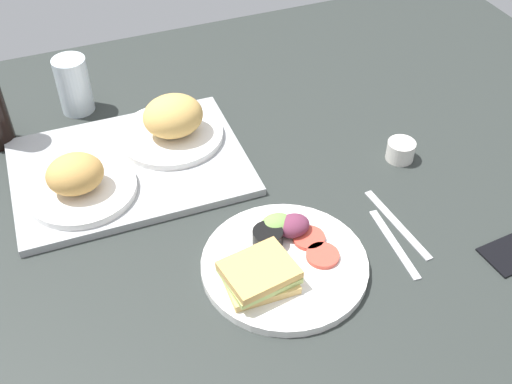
{
  "coord_description": "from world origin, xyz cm",
  "views": [
    {
      "loc": [
        -28.84,
        -74.93,
        80.47
      ],
      "look_at": [
        2.0,
        3.0,
        4.0
      ],
      "focal_mm": 44.04,
      "sensor_mm": 36.0,
      "label": 1
    }
  ],
  "objects_px": {
    "fork": "(394,243)",
    "knife": "(397,223)",
    "bread_plate_near": "(78,181)",
    "plate_with_salad": "(280,261)",
    "bread_plate_far": "(172,123)",
    "drinking_glass": "(74,85)",
    "espresso_cup": "(401,151)",
    "serving_tray": "(130,167)"
  },
  "relations": [
    {
      "from": "fork",
      "to": "knife",
      "type": "bearing_deg",
      "value": -33.23
    },
    {
      "from": "serving_tray",
      "to": "plate_with_salad",
      "type": "distance_m",
      "value": 0.39
    },
    {
      "from": "serving_tray",
      "to": "bread_plate_far",
      "type": "bearing_deg",
      "value": 24.2
    },
    {
      "from": "drinking_glass",
      "to": "espresso_cup",
      "type": "relative_size",
      "value": 2.25
    },
    {
      "from": "bread_plate_near",
      "to": "knife",
      "type": "distance_m",
      "value": 0.59
    },
    {
      "from": "bread_plate_near",
      "to": "bread_plate_far",
      "type": "relative_size",
      "value": 0.95
    },
    {
      "from": "bread_plate_far",
      "to": "drinking_glass",
      "type": "relative_size",
      "value": 1.7
    },
    {
      "from": "drinking_glass",
      "to": "espresso_cup",
      "type": "distance_m",
      "value": 0.71
    },
    {
      "from": "bread_plate_far",
      "to": "espresso_cup",
      "type": "relative_size",
      "value": 3.83
    },
    {
      "from": "knife",
      "to": "bread_plate_near",
      "type": "bearing_deg",
      "value": 57.58
    },
    {
      "from": "bread_plate_far",
      "to": "knife",
      "type": "xyz_separation_m",
      "value": [
        0.31,
        -0.37,
        -0.05
      ]
    },
    {
      "from": "bread_plate_near",
      "to": "plate_with_salad",
      "type": "relative_size",
      "value": 0.73
    },
    {
      "from": "bread_plate_far",
      "to": "drinking_glass",
      "type": "height_order",
      "value": "drinking_glass"
    },
    {
      "from": "serving_tray",
      "to": "fork",
      "type": "relative_size",
      "value": 2.65
    },
    {
      "from": "bread_plate_near",
      "to": "bread_plate_far",
      "type": "xyz_separation_m",
      "value": [
        0.21,
        0.1,
        0.01
      ]
    },
    {
      "from": "bread_plate_near",
      "to": "espresso_cup",
      "type": "height_order",
      "value": "bread_plate_near"
    },
    {
      "from": "espresso_cup",
      "to": "knife",
      "type": "xyz_separation_m",
      "value": [
        -0.1,
        -0.16,
        -0.02
      ]
    },
    {
      "from": "bread_plate_far",
      "to": "knife",
      "type": "bearing_deg",
      "value": -50.56
    },
    {
      "from": "plate_with_salad",
      "to": "drinking_glass",
      "type": "height_order",
      "value": "drinking_glass"
    },
    {
      "from": "serving_tray",
      "to": "drinking_glass",
      "type": "xyz_separation_m",
      "value": [
        -0.06,
        0.25,
        0.06
      ]
    },
    {
      "from": "espresso_cup",
      "to": "fork",
      "type": "height_order",
      "value": "espresso_cup"
    },
    {
      "from": "knife",
      "to": "serving_tray",
      "type": "bearing_deg",
      "value": 47.24
    },
    {
      "from": "bread_plate_far",
      "to": "bread_plate_near",
      "type": "bearing_deg",
      "value": -154.4
    },
    {
      "from": "espresso_cup",
      "to": "knife",
      "type": "relative_size",
      "value": 0.29
    },
    {
      "from": "plate_with_salad",
      "to": "fork",
      "type": "relative_size",
      "value": 1.65
    },
    {
      "from": "bread_plate_far",
      "to": "fork",
      "type": "relative_size",
      "value": 1.26
    },
    {
      "from": "bread_plate_far",
      "to": "plate_with_salad",
      "type": "relative_size",
      "value": 0.77
    },
    {
      "from": "serving_tray",
      "to": "drinking_glass",
      "type": "relative_size",
      "value": 3.57
    },
    {
      "from": "drinking_glass",
      "to": "espresso_cup",
      "type": "bearing_deg",
      "value": -35.7
    },
    {
      "from": "bread_plate_near",
      "to": "fork",
      "type": "distance_m",
      "value": 0.58
    },
    {
      "from": "bread_plate_near",
      "to": "plate_with_salad",
      "type": "xyz_separation_m",
      "value": [
        0.28,
        -0.29,
        -0.03
      ]
    },
    {
      "from": "bread_plate_near",
      "to": "knife",
      "type": "height_order",
      "value": "bread_plate_near"
    },
    {
      "from": "drinking_glass",
      "to": "fork",
      "type": "relative_size",
      "value": 0.74
    },
    {
      "from": "espresso_cup",
      "to": "serving_tray",
      "type": "bearing_deg",
      "value": 162.19
    },
    {
      "from": "plate_with_salad",
      "to": "fork",
      "type": "bearing_deg",
      "value": -6.67
    },
    {
      "from": "serving_tray",
      "to": "bread_plate_near",
      "type": "relative_size",
      "value": 2.2
    },
    {
      "from": "serving_tray",
      "to": "espresso_cup",
      "type": "xyz_separation_m",
      "value": [
        0.51,
        -0.17,
        0.01
      ]
    },
    {
      "from": "plate_with_salad",
      "to": "espresso_cup",
      "type": "height_order",
      "value": "plate_with_salad"
    },
    {
      "from": "bread_plate_far",
      "to": "plate_with_salad",
      "type": "xyz_separation_m",
      "value": [
        0.07,
        -0.39,
        -0.04
      ]
    },
    {
      "from": "bread_plate_near",
      "to": "serving_tray",
      "type": "bearing_deg",
      "value": 26.99
    },
    {
      "from": "bread_plate_near",
      "to": "drinking_glass",
      "type": "bearing_deg",
      "value": 81.44
    },
    {
      "from": "bread_plate_near",
      "to": "knife",
      "type": "relative_size",
      "value": 1.08
    }
  ]
}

